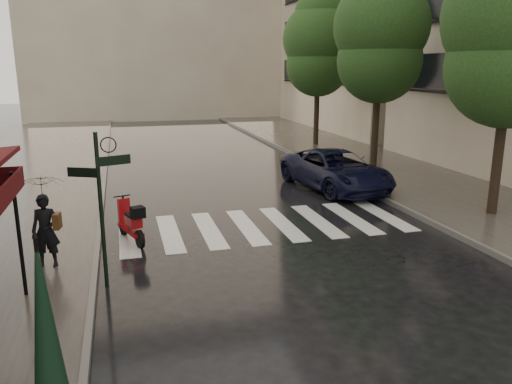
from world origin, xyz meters
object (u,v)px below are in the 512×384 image
scooter (131,223)px  parked_car (336,170)px  parasol_front (46,336)px  pedestrian_with_umbrella (42,194)px

scooter → parked_car: bearing=10.1°
scooter → parked_car: 8.25m
scooter → parasol_front: parasol_front is taller
pedestrian_with_umbrella → parasol_front: 5.68m
pedestrian_with_umbrella → scooter: bearing=47.6°
scooter → parasol_front: (-1.03, -7.06, 0.98)m
pedestrian_with_umbrella → parked_car: size_ratio=0.48×
parked_car → parasol_front: 13.77m
parked_car → scooter: bearing=-159.8°
pedestrian_with_umbrella → parasol_front: (0.75, -5.62, -0.24)m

